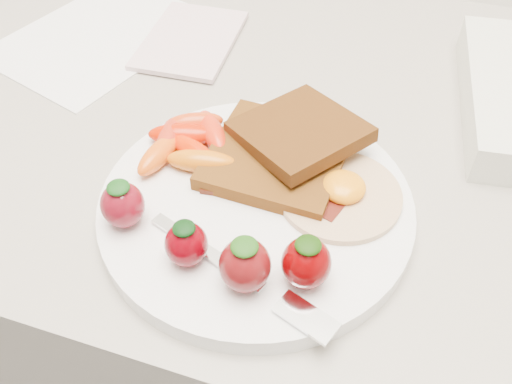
% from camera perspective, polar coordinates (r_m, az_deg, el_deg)
% --- Properties ---
extents(counter, '(2.00, 0.60, 0.90)m').
position_cam_1_polar(counter, '(0.95, 3.61, -14.11)').
color(counter, gray).
rests_on(counter, ground).
extents(plate, '(0.27, 0.27, 0.02)m').
position_cam_1_polar(plate, '(0.49, 0.00, -1.51)').
color(plate, white).
rests_on(plate, counter).
extents(toast_lower, '(0.12, 0.12, 0.01)m').
position_cam_1_polar(toast_lower, '(0.51, 2.11, 3.54)').
color(toast_lower, '#341906').
rests_on(toast_lower, plate).
extents(toast_upper, '(0.14, 0.14, 0.02)m').
position_cam_1_polar(toast_upper, '(0.52, 4.37, 6.05)').
color(toast_upper, black).
rests_on(toast_upper, toast_lower).
extents(fried_egg, '(0.13, 0.13, 0.02)m').
position_cam_1_polar(fried_egg, '(0.49, 8.46, -0.05)').
color(fried_egg, '#EDEACC').
rests_on(fried_egg, plate).
extents(bacon_strips, '(0.13, 0.07, 0.01)m').
position_cam_1_polar(bacon_strips, '(0.49, 2.05, 0.87)').
color(bacon_strips, '#3C170A').
rests_on(bacon_strips, plate).
extents(baby_carrots, '(0.10, 0.11, 0.02)m').
position_cam_1_polar(baby_carrots, '(0.53, -6.83, 4.99)').
color(baby_carrots, red).
rests_on(baby_carrots, plate).
extents(strawberries, '(0.19, 0.06, 0.05)m').
position_cam_1_polar(strawberries, '(0.43, -3.73, -5.28)').
color(strawberries, maroon).
rests_on(strawberries, plate).
extents(fork, '(0.17, 0.07, 0.00)m').
position_cam_1_polar(fork, '(0.43, -0.65, -8.75)').
color(fork, silver).
rests_on(fork, plate).
extents(paper_sheet, '(0.25, 0.28, 0.00)m').
position_cam_1_polar(paper_sheet, '(0.75, -15.30, 14.84)').
color(paper_sheet, white).
rests_on(paper_sheet, counter).
extents(notepad, '(0.11, 0.16, 0.01)m').
position_cam_1_polar(notepad, '(0.71, -6.56, 14.91)').
color(notepad, silver).
rests_on(notepad, paper_sheet).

